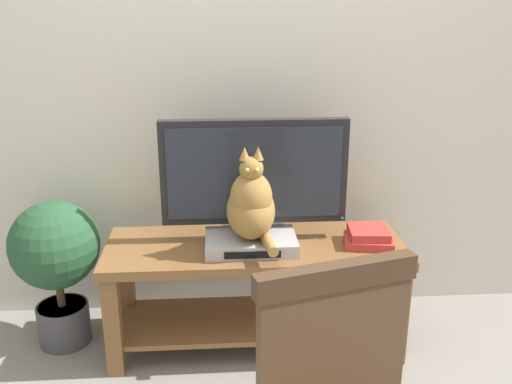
% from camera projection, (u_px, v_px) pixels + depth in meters
% --- Properties ---
extents(back_wall, '(7.00, 0.12, 2.80)m').
position_uv_depth(back_wall, '(242.00, 33.00, 2.66)').
color(back_wall, beige).
rests_on(back_wall, ground).
extents(tv_stand, '(1.34, 0.49, 0.51)m').
position_uv_depth(tv_stand, '(255.00, 275.00, 2.59)').
color(tv_stand, brown).
rests_on(tv_stand, ground).
extents(tv, '(0.83, 0.20, 0.55)m').
position_uv_depth(tv, '(254.00, 177.00, 2.51)').
color(tv, black).
rests_on(tv, tv_stand).
extents(media_box, '(0.40, 0.26, 0.06)m').
position_uv_depth(media_box, '(251.00, 243.00, 2.48)').
color(media_box, '#ADADB2').
rests_on(media_box, tv_stand).
extents(cat, '(0.21, 0.37, 0.42)m').
position_uv_depth(cat, '(251.00, 205.00, 2.41)').
color(cat, olive).
rests_on(cat, media_box).
extents(book_stack, '(0.24, 0.21, 0.07)m').
position_uv_depth(book_stack, '(368.00, 237.00, 2.52)').
color(book_stack, '#B2332D').
rests_on(book_stack, tv_stand).
extents(potted_plant, '(0.40, 0.40, 0.70)m').
position_uv_depth(potted_plant, '(56.00, 258.00, 2.57)').
color(potted_plant, '#47474C').
rests_on(potted_plant, ground).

